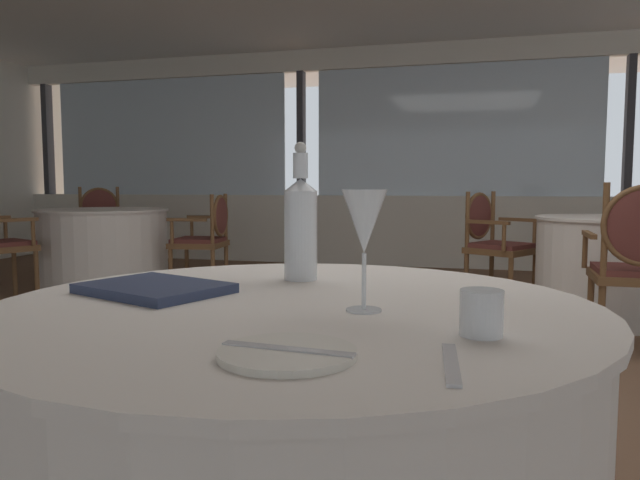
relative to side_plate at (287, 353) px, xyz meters
The scene contains 15 objects.
ground_plane 2.26m from the side_plate, 92.10° to the left, with size 15.29×15.29×0.00m, color brown.
window_wall_far 6.50m from the side_plate, 90.69° to the left, with size 11.76×0.14×2.62m.
side_plate is the anchor object (origin of this frame).
butter_knife 0.01m from the side_plate, ahead, with size 0.19×0.02×0.00m, color silver.
dinner_fork 0.21m from the side_plate, ahead, with size 0.18×0.02×0.00m, color silver.
water_bottle 0.66m from the side_plate, 105.26° to the left, with size 0.08×0.08×0.33m.
wine_glass 0.35m from the side_plate, 82.07° to the left, with size 0.08×0.08×0.22m.
water_tumbler 0.31m from the side_plate, 36.32° to the left, with size 0.06×0.06×0.07m, color white.
menu_book 0.56m from the side_plate, 137.89° to the left, with size 0.28×0.21×0.02m, color #2D3856.
background_table_1 4.14m from the side_plate, 73.90° to the left, with size 1.02×1.02×0.75m.
dining_chair_1_0 3.23m from the side_plate, 69.58° to the left, with size 0.54×0.48×0.99m.
dining_chair_1_2 4.46m from the side_plate, 85.56° to the left, with size 0.63×0.65×0.92m.
background_table_2 5.37m from the side_plate, 127.38° to the left, with size 1.23×1.23×0.75m.
dining_chair_2_0 6.40m from the side_plate, 127.25° to the left, with size 0.66×0.65×0.96m.
dining_chair_2_2 4.91m from the side_plate, 116.92° to the left, with size 0.52×0.57×0.89m.
Camera 1 is at (0.32, -2.86, 0.97)m, focal length 33.63 mm.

